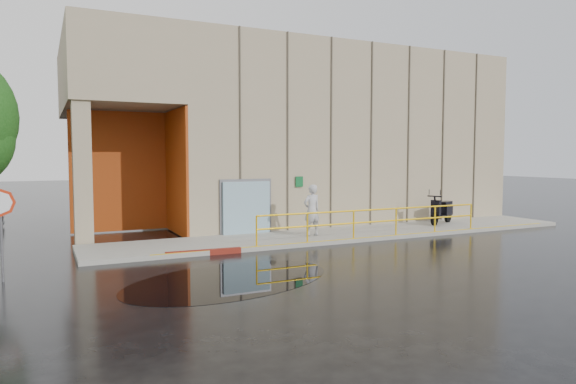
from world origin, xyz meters
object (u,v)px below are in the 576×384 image
scooter (442,204)px  person (312,210)px  stop_sign (0,213)px  red_curb (204,253)px

scooter → person: bearing=159.9°
person → scooter: size_ratio=0.94×
person → scooter: person is taller
scooter → stop_sign: size_ratio=0.87×
person → red_curb: person is taller
person → red_curb: (-4.52, -1.23, -1.02)m
person → stop_sign: bearing=6.0°
person → red_curb: size_ratio=0.80×
scooter → stop_sign: bearing=165.4°
person → stop_sign: stop_sign is taller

